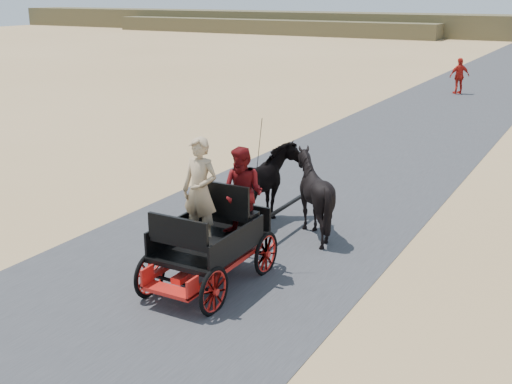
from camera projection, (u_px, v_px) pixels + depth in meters
The scene contains 9 objects.
ground at pixel (219, 254), 12.18m from camera, with size 140.00×140.00×0.00m, color tan.
road at pixel (219, 254), 12.18m from camera, with size 6.00×140.00×0.01m, color #38383A.
ridge_near at pixel (267, 27), 74.20m from camera, with size 40.00×4.00×1.60m, color brown.
carriage at pixel (210, 264), 10.88m from camera, with size 1.30×2.40×0.72m, color black, non-canonical shape.
horse_left at pixel (266, 187), 13.49m from camera, with size 0.91×2.01×1.70m, color black.
horse_right at pixel (313, 194), 12.98m from camera, with size 1.37×1.54×1.70m, color black.
driver_man at pixel (200, 191), 10.63m from camera, with size 0.66×0.43×1.80m, color tan.
passenger_woman at pixel (243, 193), 10.89m from camera, with size 0.77×0.60×1.58m, color #660C0F.
pedestrian at pixel (459, 76), 30.86m from camera, with size 1.01×0.42×1.73m, color red.
Camera 1 is at (6.09, -9.50, 4.79)m, focal length 45.00 mm.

